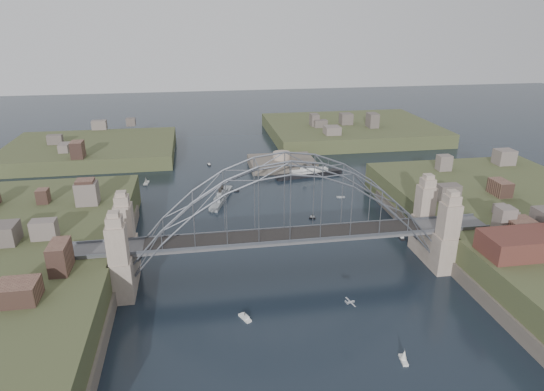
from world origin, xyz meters
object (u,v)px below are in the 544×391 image
Objects in this scene: wharf_shed at (536,243)px; ocean_liner at (309,174)px; fort_island at (282,168)px; bridge at (287,217)px; naval_cruiser_near at (221,197)px; naval_cruiser_far at (168,155)px.

wharf_shed is 0.87× the size of ocean_liner.
bridge is at bearing -99.73° from fort_island.
ocean_liner reaches higher than naval_cruiser_near.
wharf_shed is at bearing -69.15° from fort_island.
bridge is 72.14m from fort_island.
ocean_liner is at bearing 108.77° from wharf_shed.
fort_island reaches higher than ocean_liner.
bridge is 63.25m from ocean_liner.
naval_cruiser_near is 0.78× the size of ocean_liner.
ocean_liner is (29.65, 16.78, 0.03)m from naval_cruiser_near.
wharf_shed reaches higher than naval_cruiser_far.
naval_cruiser_near is 50.14m from naval_cruiser_far.
naval_cruiser_near is at bearing 134.03° from wharf_shed.
naval_cruiser_far is at bearing 146.59° from ocean_liner.
bridge reaches higher than naval_cruiser_far.
fort_island is 0.96× the size of ocean_liner.
ocean_liner is at bearing -56.62° from fort_island.
fort_island is 13.00m from ocean_liner.
naval_cruiser_near is (-10.53, 42.41, -11.49)m from bridge.
naval_cruiser_far is (-16.62, 47.30, -0.06)m from naval_cruiser_near.
fort_island is (12.00, 70.00, -12.66)m from bridge.
bridge is 4.71× the size of naval_cruiser_near.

